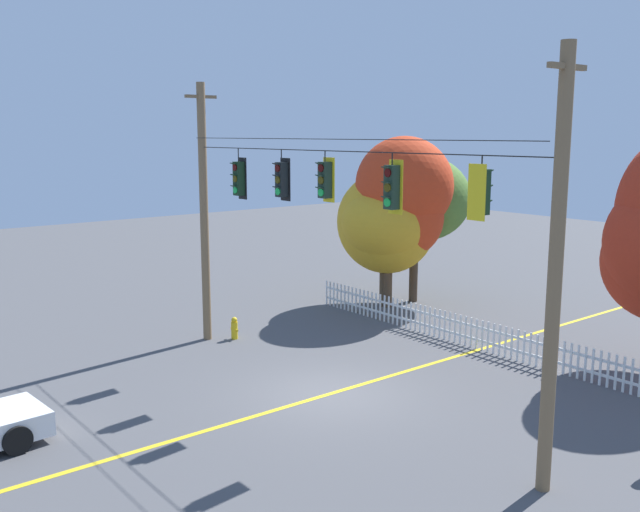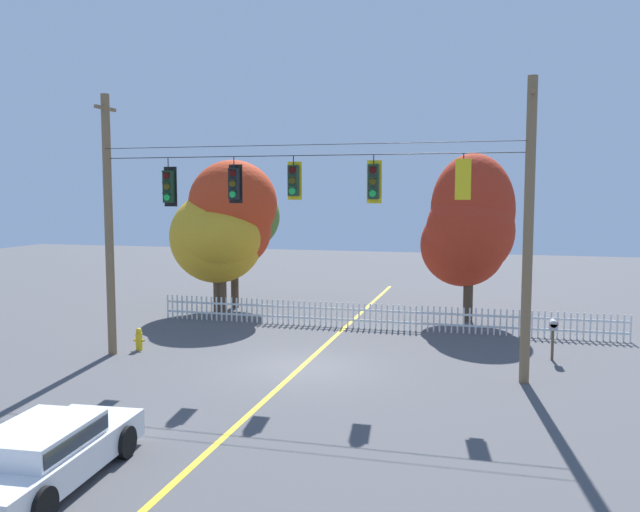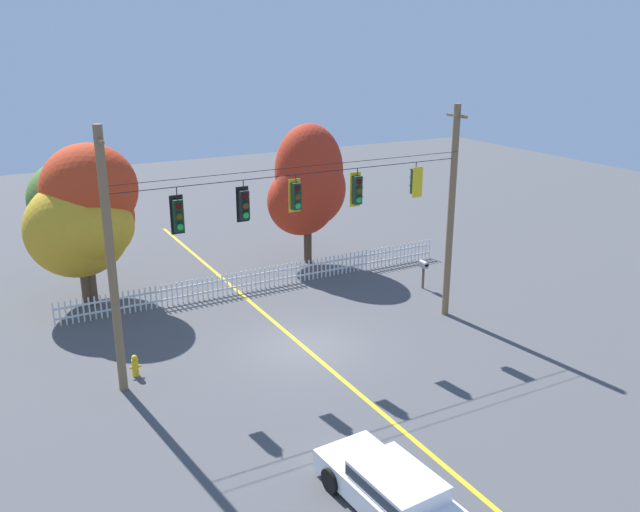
% 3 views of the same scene
% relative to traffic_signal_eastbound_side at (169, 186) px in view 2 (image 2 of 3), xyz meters
% --- Properties ---
extents(ground, '(80.00, 80.00, 0.00)m').
position_rel_traffic_signal_eastbound_side_xyz_m(ground, '(4.32, -0.01, -5.48)').
color(ground, '#4C4C4F').
extents(lane_centerline_stripe, '(0.16, 36.00, 0.01)m').
position_rel_traffic_signal_eastbound_side_xyz_m(lane_centerline_stripe, '(4.32, -0.01, -5.47)').
color(lane_centerline_stripe, gold).
rests_on(lane_centerline_stripe, ground).
extents(signal_support_span, '(13.21, 1.10, 8.40)m').
position_rel_traffic_signal_eastbound_side_xyz_m(signal_support_span, '(4.32, -0.01, -1.19)').
color(signal_support_span, brown).
rests_on(signal_support_span, ground).
extents(traffic_signal_eastbound_side, '(0.43, 0.38, 1.52)m').
position_rel_traffic_signal_eastbound_side_xyz_m(traffic_signal_eastbound_side, '(0.00, 0.00, 0.00)').
color(traffic_signal_eastbound_side, black).
extents(traffic_signal_northbound_secondary, '(0.43, 0.38, 1.41)m').
position_rel_traffic_signal_eastbound_side_xyz_m(traffic_signal_northbound_secondary, '(2.20, -0.00, 0.08)').
color(traffic_signal_northbound_secondary, black).
extents(traffic_signal_southbound_primary, '(0.43, 0.38, 1.30)m').
position_rel_traffic_signal_eastbound_side_xyz_m(traffic_signal_southbound_primary, '(4.08, -0.00, 0.16)').
color(traffic_signal_southbound_primary, black).
extents(traffic_signal_northbound_primary, '(0.43, 0.38, 1.40)m').
position_rel_traffic_signal_eastbound_side_xyz_m(traffic_signal_northbound_primary, '(6.49, -0.00, 0.12)').
color(traffic_signal_northbound_primary, black).
extents(traffic_signal_westbound_side, '(0.43, 0.38, 1.29)m').
position_rel_traffic_signal_eastbound_side_xyz_m(traffic_signal_westbound_side, '(9.02, -0.02, 0.17)').
color(traffic_signal_westbound_side, black).
extents(white_picket_fence, '(18.11, 0.06, 0.98)m').
position_rel_traffic_signal_eastbound_side_xyz_m(white_picket_fence, '(5.64, 6.16, -4.98)').
color(white_picket_fence, white).
rests_on(white_picket_fence, ground).
extents(autumn_maple_near_fence, '(4.29, 3.86, 5.35)m').
position_rel_traffic_signal_eastbound_side_xyz_m(autumn_maple_near_fence, '(-1.74, 7.82, -2.12)').
color(autumn_maple_near_fence, brown).
rests_on(autumn_maple_near_fence, ground).
extents(autumn_maple_mid, '(3.91, 4.02, 5.93)m').
position_rel_traffic_signal_eastbound_side_xyz_m(autumn_maple_mid, '(-1.66, 9.42, -1.41)').
color(autumn_maple_mid, '#473828').
rests_on(autumn_maple_mid, ground).
extents(autumn_oak_far_east, '(3.91, 3.66, 6.72)m').
position_rel_traffic_signal_eastbound_side_xyz_m(autumn_oak_far_east, '(-1.25, 8.14, -1.17)').
color(autumn_oak_far_east, brown).
rests_on(autumn_oak_far_east, ground).
extents(autumn_maple_far_west, '(3.78, 3.34, 6.87)m').
position_rel_traffic_signal_eastbound_side_xyz_m(autumn_maple_far_west, '(8.92, 8.49, -1.57)').
color(autumn_maple_far_west, '#473828').
rests_on(autumn_maple_far_west, ground).
extents(parked_car, '(2.08, 4.56, 1.15)m').
position_rel_traffic_signal_eastbound_side_xyz_m(parked_car, '(2.11, -8.99, -4.87)').
color(parked_car, white).
rests_on(parked_car, ground).
extents(fire_hydrant, '(0.38, 0.22, 0.75)m').
position_rel_traffic_signal_eastbound_side_xyz_m(fire_hydrant, '(-1.59, 0.70, -5.11)').
color(fire_hydrant, gold).
rests_on(fire_hydrant, ground).
extents(roadside_mailbox, '(0.25, 0.44, 1.30)m').
position_rel_traffic_signal_eastbound_side_xyz_m(roadside_mailbox, '(11.76, 2.79, -4.42)').
color(roadside_mailbox, brown).
rests_on(roadside_mailbox, ground).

